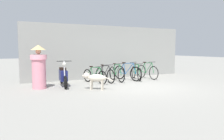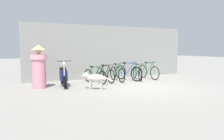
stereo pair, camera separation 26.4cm
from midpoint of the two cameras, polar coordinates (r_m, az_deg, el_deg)
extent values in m
plane|color=gray|center=(9.14, 8.99, -4.35)|extent=(60.00, 60.00, 0.00)
cube|color=gray|center=(11.77, 0.38, 4.71)|extent=(9.05, 0.20, 2.76)
torus|color=black|center=(9.57, -1.74, -2.00)|extent=(0.22, 0.59, 0.60)
torus|color=black|center=(10.40, -5.54, -1.41)|extent=(0.22, 0.59, 0.60)
cylinder|color=#1E7238|center=(9.87, -3.30, -0.63)|extent=(0.18, 0.51, 0.50)
cylinder|color=#1E7238|center=(10.11, -4.38, -0.57)|extent=(0.07, 0.14, 0.46)
cylinder|color=#1E7238|center=(9.88, -3.50, 0.70)|extent=(0.21, 0.60, 0.06)
cylinder|color=#1E7238|center=(10.25, -4.88, -1.64)|extent=(0.14, 0.39, 0.07)
cylinder|color=#1E7238|center=(10.26, -5.07, -0.36)|extent=(0.12, 0.31, 0.42)
cylinder|color=#1E7238|center=(9.61, -2.05, -0.66)|extent=(0.08, 0.19, 0.45)
cube|color=black|center=(10.13, -4.58, 0.90)|extent=(0.12, 0.19, 0.05)
cylinder|color=black|center=(9.64, -2.36, 0.91)|extent=(0.45, 0.16, 0.02)
torus|color=black|center=(9.80, 0.51, -1.69)|extent=(0.12, 0.65, 0.65)
torus|color=black|center=(10.68, -2.42, -1.09)|extent=(0.12, 0.65, 0.65)
cylinder|color=black|center=(10.11, -0.69, -0.26)|extent=(0.09, 0.51, 0.54)
cylinder|color=black|center=(10.37, -1.52, -0.21)|extent=(0.04, 0.13, 0.49)
cylinder|color=black|center=(10.14, -0.84, 1.13)|extent=(0.09, 0.59, 0.06)
cylinder|color=black|center=(10.52, -1.91, -1.33)|extent=(0.07, 0.39, 0.08)
cylinder|color=black|center=(10.53, -2.05, 0.01)|extent=(0.06, 0.31, 0.45)
cylinder|color=black|center=(9.84, 0.27, -0.29)|extent=(0.05, 0.18, 0.48)
cube|color=black|center=(10.39, -1.67, 1.31)|extent=(0.09, 0.19, 0.05)
cylinder|color=black|center=(9.88, 0.04, 1.34)|extent=(0.46, 0.08, 0.02)
torus|color=black|center=(10.08, 3.27, -1.41)|extent=(0.06, 0.68, 0.68)
torus|color=black|center=(10.95, 1.01, -0.84)|extent=(0.06, 0.68, 0.68)
cylinder|color=#1E7238|center=(10.39, 2.35, 0.02)|extent=(0.04, 0.48, 0.56)
cylinder|color=#1E7238|center=(10.64, 1.70, 0.07)|extent=(0.03, 0.13, 0.51)
cylinder|color=#1E7238|center=(10.41, 2.24, 1.44)|extent=(0.05, 0.56, 0.06)
cylinder|color=#1E7238|center=(10.79, 1.40, -1.07)|extent=(0.04, 0.37, 0.08)
cylinder|color=#1E7238|center=(10.81, 1.30, 0.29)|extent=(0.04, 0.29, 0.47)
cylinder|color=#1E7238|center=(10.11, 3.10, 0.01)|extent=(0.03, 0.17, 0.50)
cube|color=black|center=(10.66, 1.60, 1.61)|extent=(0.08, 0.18, 0.05)
cylinder|color=black|center=(10.16, 2.92, 1.65)|extent=(0.46, 0.04, 0.02)
torus|color=black|center=(10.51, 7.12, -1.07)|extent=(0.28, 0.69, 0.71)
torus|color=black|center=(11.21, 2.90, -0.62)|extent=(0.28, 0.69, 0.71)
cylinder|color=#1959A5|center=(10.75, 5.43, 0.33)|extent=(0.20, 0.51, 0.59)
cylinder|color=#1959A5|center=(10.95, 4.22, 0.35)|extent=(0.07, 0.14, 0.54)
cylinder|color=#1959A5|center=(10.77, 5.23, 1.76)|extent=(0.22, 0.59, 0.06)
cylinder|color=#1959A5|center=(11.08, 3.65, -0.83)|extent=(0.16, 0.39, 0.08)
cylinder|color=#1959A5|center=(11.09, 3.46, 0.55)|extent=(0.13, 0.31, 0.49)
cylinder|color=#1959A5|center=(10.54, 6.80, 0.35)|extent=(0.09, 0.19, 0.52)
cube|color=black|center=(10.97, 4.03, 1.90)|extent=(0.12, 0.19, 0.05)
cylinder|color=black|center=(10.56, 6.49, 1.99)|extent=(0.44, 0.17, 0.02)
torus|color=black|center=(10.62, 8.09, -1.20)|extent=(0.22, 0.63, 0.64)
torus|color=black|center=(11.63, 6.60, -0.59)|extent=(0.22, 0.63, 0.64)
cylinder|color=#1E7238|center=(10.99, 7.50, 0.13)|extent=(0.17, 0.51, 0.53)
cylinder|color=#1E7238|center=(11.28, 7.07, 0.20)|extent=(0.06, 0.13, 0.49)
cylinder|color=#1E7238|center=(11.02, 7.44, 1.40)|extent=(0.20, 0.59, 0.06)
cylinder|color=#1E7238|center=(11.44, 6.86, -0.81)|extent=(0.14, 0.39, 0.08)
cylinder|color=#1E7238|center=(11.46, 6.81, 0.41)|extent=(0.12, 0.31, 0.45)
cylinder|color=#1E7238|center=(10.67, 7.99, 0.09)|extent=(0.08, 0.18, 0.47)
cube|color=black|center=(11.31, 7.02, 1.58)|extent=(0.12, 0.19, 0.05)
cylinder|color=black|center=(10.72, 7.89, 1.58)|extent=(0.45, 0.15, 0.02)
torus|color=black|center=(11.17, 11.77, -0.79)|extent=(0.09, 0.69, 0.69)
torus|color=black|center=(11.93, 8.64, -0.33)|extent=(0.09, 0.69, 0.69)
cylinder|color=#1E7238|center=(11.44, 10.53, 0.51)|extent=(0.06, 0.49, 0.57)
cylinder|color=#1E7238|center=(11.66, 9.63, 0.54)|extent=(0.04, 0.13, 0.52)
cylinder|color=#1E7238|center=(11.45, 10.39, 1.82)|extent=(0.07, 0.57, 0.06)
cylinder|color=#1E7238|center=(11.79, 9.19, -0.54)|extent=(0.06, 0.38, 0.08)
cylinder|color=#1E7238|center=(11.80, 9.06, 0.73)|extent=(0.05, 0.30, 0.48)
cylinder|color=#1E7238|center=(11.20, 11.54, 0.52)|extent=(0.04, 0.18, 0.51)
cube|color=black|center=(11.67, 9.50, 1.97)|extent=(0.08, 0.18, 0.05)
cylinder|color=black|center=(11.23, 11.32, 2.02)|extent=(0.46, 0.06, 0.02)
torus|color=black|center=(8.69, -11.31, -3.14)|extent=(0.16, 0.54, 0.53)
torus|color=black|center=(10.06, -12.23, -1.97)|extent=(0.16, 0.54, 0.53)
cube|color=navy|center=(9.35, -11.83, -1.33)|extent=(0.38, 0.82, 0.43)
cube|color=black|center=(9.46, -11.95, 0.36)|extent=(0.30, 0.53, 0.10)
cylinder|color=silver|center=(8.89, -11.57, 0.31)|extent=(0.07, 0.16, 0.62)
cylinder|color=silver|center=(8.78, -11.40, -2.41)|extent=(0.07, 0.24, 0.22)
cylinder|color=black|center=(8.92, -11.64, 2.31)|extent=(0.58, 0.10, 0.03)
sphere|color=silver|center=(8.89, -11.60, 1.52)|extent=(0.16, 0.16, 0.14)
ellipsoid|color=beige|center=(8.36, -3.29, -2.07)|extent=(0.72, 0.66, 0.28)
cylinder|color=beige|center=(8.39, -4.86, -3.99)|extent=(0.09, 0.09, 0.35)
cylinder|color=beige|center=(8.54, -4.53, -3.82)|extent=(0.09, 0.09, 0.35)
cylinder|color=beige|center=(8.27, -1.99, -4.12)|extent=(0.09, 0.09, 0.35)
cylinder|color=beige|center=(8.42, -1.71, -3.94)|extent=(0.09, 0.09, 0.35)
sphere|color=beige|center=(8.48, -5.99, -1.45)|extent=(0.34, 0.34, 0.24)
ellipsoid|color=beige|center=(8.52, -6.64, -1.55)|extent=(0.16, 0.16, 0.09)
cylinder|color=beige|center=(8.24, -0.12, -2.37)|extent=(0.26, 0.22, 0.15)
cylinder|color=pink|center=(9.05, -17.72, -0.39)|extent=(0.59, 0.59, 1.33)
cylinder|color=#FFA0B2|center=(9.01, -17.84, 3.26)|extent=(0.69, 0.69, 0.18)
sphere|color=tan|center=(9.01, -17.88, 4.64)|extent=(0.23, 0.23, 0.21)
cone|color=tan|center=(9.01, -17.91, 5.64)|extent=(0.63, 0.63, 0.20)
camera|label=1|loc=(0.13, -89.20, 0.08)|focal=35.00mm
camera|label=2|loc=(0.13, 90.80, -0.08)|focal=35.00mm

